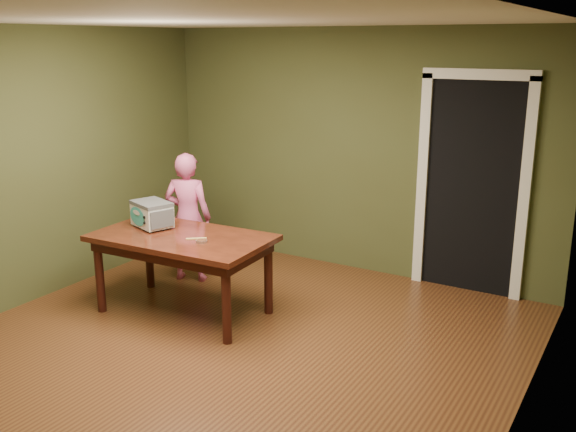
{
  "coord_description": "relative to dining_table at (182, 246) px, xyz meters",
  "views": [
    {
      "loc": [
        2.87,
        -3.72,
        2.45
      ],
      "look_at": [
        0.08,
        1.0,
        0.95
      ],
      "focal_mm": 40.0,
      "sensor_mm": 36.0,
      "label": 1
    }
  ],
  "objects": [
    {
      "name": "floor",
      "position": [
        0.79,
        -0.57,
        -0.65
      ],
      "size": [
        5.0,
        5.0,
        0.0
      ],
      "primitive_type": "plane",
      "color": "brown",
      "rests_on": "ground"
    },
    {
      "name": "toy_oven",
      "position": [
        -0.41,
        0.06,
        0.23
      ],
      "size": [
        0.46,
        0.38,
        0.25
      ],
      "rotation": [
        0.0,
        0.0,
        -0.34
      ],
      "color": "#4C4F54",
      "rests_on": "dining_table"
    },
    {
      "name": "room_shell",
      "position": [
        0.79,
        -0.57,
        1.06
      ],
      "size": [
        4.52,
        5.02,
        2.61
      ],
      "color": "#404826",
      "rests_on": "ground"
    },
    {
      "name": "spatula",
      "position": [
        0.18,
        -0.02,
        0.1
      ],
      "size": [
        0.16,
        0.13,
        0.01
      ],
      "primitive_type": "cube",
      "rotation": [
        0.0,
        0.0,
        0.68
      ],
      "color": "#E2BE62",
      "rests_on": "dining_table"
    },
    {
      "name": "child",
      "position": [
        -0.51,
        0.71,
        0.03
      ],
      "size": [
        0.57,
        0.47,
        1.36
      ],
      "primitive_type": "imported",
      "rotation": [
        0.0,
        0.0,
        3.47
      ],
      "color": "#D95990",
      "rests_on": "floor"
    },
    {
      "name": "baking_pan",
      "position": [
        0.29,
        -0.08,
        0.11
      ],
      "size": [
        0.1,
        0.1,
        0.02
      ],
      "color": "silver",
      "rests_on": "dining_table"
    },
    {
      "name": "doorway",
      "position": [
        2.09,
        2.21,
        0.41
      ],
      "size": [
        1.1,
        0.66,
        2.25
      ],
      "color": "black",
      "rests_on": "ground"
    },
    {
      "name": "dining_table",
      "position": [
        0.0,
        0.0,
        0.0
      ],
      "size": [
        1.64,
        0.97,
        0.75
      ],
      "rotation": [
        0.0,
        0.0,
        0.05
      ],
      "color": "black",
      "rests_on": "floor"
    }
  ]
}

